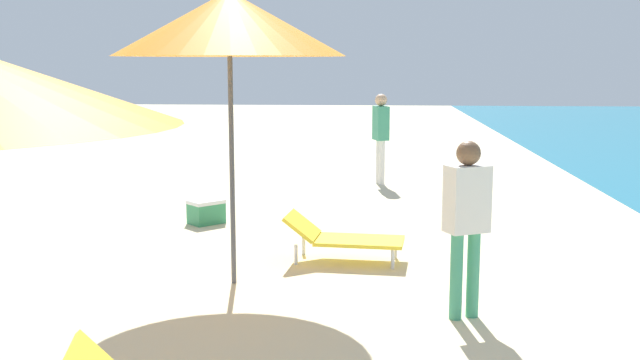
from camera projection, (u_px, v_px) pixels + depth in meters
umbrella_farthest at (229, 24)px, 7.20m from camera, size 2.27×2.27×2.96m
lounger_farthest_shoreside at (342, 237)px, 8.39m from camera, size 1.37×0.68×0.54m
person_walking_near at (381, 130)px, 13.58m from camera, size 0.32×0.41×1.65m
person_walking_mid at (467, 213)px, 6.42m from camera, size 0.42×0.35×1.57m
cooler_box at (206, 212)px, 10.37m from camera, size 0.55×0.55×0.33m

